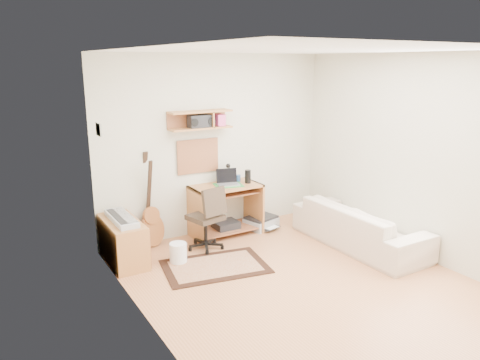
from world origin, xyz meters
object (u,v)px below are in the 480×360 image
desk (226,210)px  sofa (360,219)px  printer (261,222)px  task_chair (205,217)px  cabinet (123,241)px

desk → sofa: (1.37, -1.32, 0.01)m
printer → sofa: size_ratio=0.23×
task_chair → printer: bearing=1.4°
desk → task_chair: size_ratio=1.11×
desk → printer: size_ratio=2.17×
task_chair → sofa: task_chair is taller
cabinet → printer: 2.20m
sofa → cabinet: bearing=68.9°
sofa → task_chair: bearing=62.0°
desk → cabinet: 1.60m
desk → cabinet: size_ratio=1.11×
sofa → desk: bearing=46.1°
cabinet → printer: (2.19, 0.14, -0.19)m
desk → cabinet: bearing=-173.7°
task_chair → sofa: bearing=-41.4°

